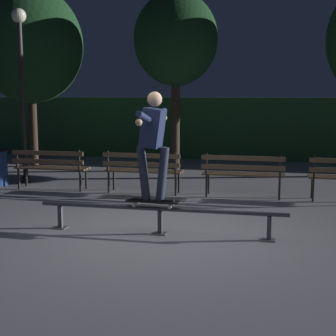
% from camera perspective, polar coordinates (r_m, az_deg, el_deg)
% --- Properties ---
extents(ground_plane, '(90.00, 90.00, 0.00)m').
position_cam_1_polar(ground_plane, '(7.15, -0.89, -7.67)').
color(ground_plane, gray).
extents(hedge_backdrop, '(24.00, 1.20, 1.93)m').
position_cam_1_polar(hedge_backdrop, '(15.77, 6.38, 4.71)').
color(hedge_backdrop, '#2D5B33').
rests_on(hedge_backdrop, ground).
extents(grind_rail, '(3.64, 0.18, 0.40)m').
position_cam_1_polar(grind_rail, '(7.04, -0.95, -5.33)').
color(grind_rail, '#47474C').
rests_on(grind_rail, ground).
extents(skateboard, '(0.79, 0.23, 0.09)m').
position_cam_1_polar(skateboard, '(7.03, -1.76, -3.96)').
color(skateboard, black).
rests_on(skateboard, grind_rail).
extents(skateboarder, '(0.62, 1.41, 1.56)m').
position_cam_1_polar(skateboarder, '(6.89, -1.77, 3.67)').
color(skateboarder, black).
rests_on(skateboarder, skateboard).
extents(park_bench_leftmost, '(1.60, 0.42, 0.88)m').
position_cam_1_polar(park_bench_leftmost, '(10.60, -13.64, 0.37)').
color(park_bench_leftmost, '#282623').
rests_on(park_bench_leftmost, ground).
extents(park_bench_left_center, '(1.60, 0.42, 0.88)m').
position_cam_1_polar(park_bench_left_center, '(9.90, -3.00, 0.04)').
color(park_bench_left_center, '#282623').
rests_on(park_bench_left_center, ground).
extents(park_bench_right_center, '(1.60, 0.42, 0.88)m').
position_cam_1_polar(park_bench_right_center, '(9.59, 8.79, -0.33)').
color(park_bench_right_center, '#282623').
rests_on(park_bench_right_center, ground).
extents(tree_behind_benches, '(2.17, 2.17, 4.62)m').
position_cam_1_polar(tree_behind_benches, '(12.93, 0.91, 14.76)').
color(tree_behind_benches, '#3D2D23').
rests_on(tree_behind_benches, ground).
extents(tree_far_left, '(2.89, 2.89, 4.95)m').
position_cam_1_polar(tree_far_left, '(14.25, -15.87, 13.66)').
color(tree_far_left, '#3D2D23').
rests_on(tree_far_left, ground).
extents(lamp_post_left, '(0.32, 0.32, 3.90)m').
position_cam_1_polar(lamp_post_left, '(11.63, -16.81, 10.56)').
color(lamp_post_left, '#282623').
rests_on(lamp_post_left, ground).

